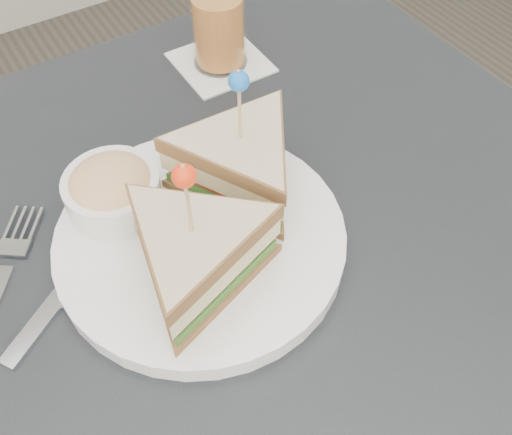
# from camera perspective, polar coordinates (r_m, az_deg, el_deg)

# --- Properties ---
(table) EXTENTS (0.80, 0.80, 0.75)m
(table) POSITION_cam_1_polar(r_m,az_deg,el_deg) (0.60, -0.30, -8.55)
(table) COLOR black
(table) RESTS_ON ground
(plate_meal) EXTENTS (0.33, 0.32, 0.16)m
(plate_meal) POSITION_cam_1_polar(r_m,az_deg,el_deg) (0.52, -5.18, 0.59)
(plate_meal) COLOR white
(plate_meal) RESTS_ON table
(cutlery_knife) EXTENTS (0.20, 0.14, 0.01)m
(cutlery_knife) POSITION_cam_1_polar(r_m,az_deg,el_deg) (0.55, -17.26, -5.17)
(cutlery_knife) COLOR silver
(cutlery_knife) RESTS_ON table
(drink_set) EXTENTS (0.11, 0.11, 0.14)m
(drink_set) POSITION_cam_1_polar(r_m,az_deg,el_deg) (0.71, -3.80, 19.06)
(drink_set) COLOR white
(drink_set) RESTS_ON table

